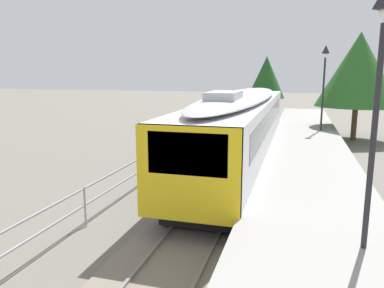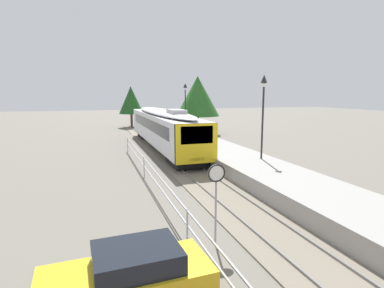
{
  "view_description": "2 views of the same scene",
  "coord_description": "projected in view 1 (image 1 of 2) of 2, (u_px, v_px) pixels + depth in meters",
  "views": [
    {
      "loc": [
        2.66,
        11.69,
        4.56
      ],
      "look_at": [
        -1.0,
        24.6,
        2.0
      ],
      "focal_mm": 34.93,
      "sensor_mm": 36.0,
      "label": 1
    },
    {
      "loc": [
        -6.18,
        2.63,
        5.09
      ],
      "look_at": [
        0.0,
        21.6,
        1.8
      ],
      "focal_mm": 28.7,
      "sensor_mm": 36.0,
      "label": 2
    }
  ],
  "objects": [
    {
      "name": "ground_plane",
      "position": [
        111.0,
        216.0,
        12.11
      ],
      "size": [
        160.0,
        160.0,
        0.0
      ],
      "primitive_type": "plane",
      "color": "#6B665B"
    },
    {
      "name": "track_rails",
      "position": [
        200.0,
        225.0,
        11.3
      ],
      "size": [
        3.2,
        60.0,
        0.14
      ],
      "color": "slate",
      "rests_on": "ground"
    },
    {
      "name": "commuter_train",
      "position": [
        242.0,
        122.0,
        18.66
      ],
      "size": [
        2.82,
        19.43,
        3.74
      ],
      "color": "silver",
      "rests_on": "track_rails"
    },
    {
      "name": "station_platform",
      "position": [
        314.0,
        224.0,
        10.35
      ],
      "size": [
        3.9,
        60.0,
        0.9
      ],
      "primitive_type": "cube",
      "color": "#999691",
      "rests_on": "ground"
    },
    {
      "name": "platform_lamp_mid_platform",
      "position": [
        380.0,
        70.0,
        7.26
      ],
      "size": [
        0.34,
        0.34,
        5.35
      ],
      "color": "#232328",
      "rests_on": "station_platform"
    },
    {
      "name": "platform_lamp_far_end",
      "position": [
        324.0,
        72.0,
        23.41
      ],
      "size": [
        0.34,
        0.34,
        5.35
      ],
      "color": "#232328",
      "rests_on": "station_platform"
    },
    {
      "name": "tree_behind_carpark",
      "position": [
        266.0,
        77.0,
        36.94
      ],
      "size": [
        3.68,
        3.68,
        6.17
      ],
      "color": "brown",
      "rests_on": "ground"
    },
    {
      "name": "tree_behind_station_far",
      "position": [
        359.0,
        70.0,
        24.86
      ],
      "size": [
        5.44,
        5.44,
        7.23
      ],
      "color": "brown",
      "rests_on": "ground"
    }
  ]
}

